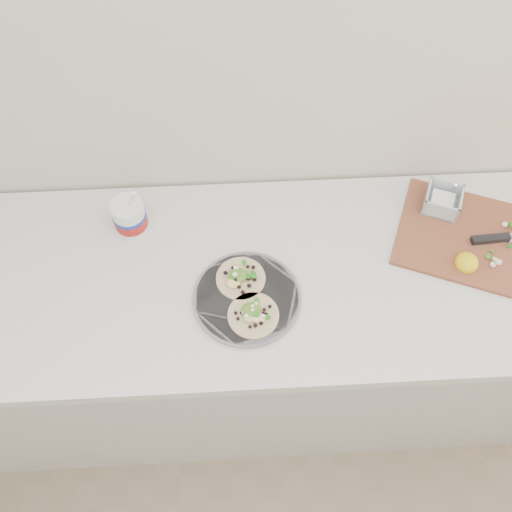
{
  "coord_description": "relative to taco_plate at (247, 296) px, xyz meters",
  "views": [
    {
      "loc": [
        0.07,
        0.6,
        2.27
      ],
      "look_at": [
        0.11,
        1.43,
        0.96
      ],
      "focal_mm": 40.0,
      "sensor_mm": 36.0,
      "label": 1
    }
  ],
  "objects": [
    {
      "name": "tub",
      "position": [
        -0.32,
        0.25,
        0.05
      ],
      "size": [
        0.1,
        0.1,
        0.21
      ],
      "rotation": [
        0.0,
        0.0,
        0.01
      ],
      "color": "white",
      "rests_on": "counter"
    },
    {
      "name": "cutboard",
      "position": [
        0.68,
        0.16,
        0.0
      ],
      "size": [
        0.55,
        0.48,
        0.07
      ],
      "rotation": [
        0.0,
        0.0,
        -0.39
      ],
      "color": "brown",
      "rests_on": "counter"
    },
    {
      "name": "taco_plate",
      "position": [
        0.0,
        0.0,
        0.0
      ],
      "size": [
        0.29,
        0.29,
        0.04
      ],
      "rotation": [
        0.0,
        0.0,
        -0.02
      ],
      "color": "slate",
      "rests_on": "counter"
    },
    {
      "name": "counter",
      "position": [
        -0.08,
        0.1,
        -0.47
      ],
      "size": [
        2.44,
        0.66,
        0.9
      ],
      "color": "beige",
      "rests_on": "ground"
    }
  ]
}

